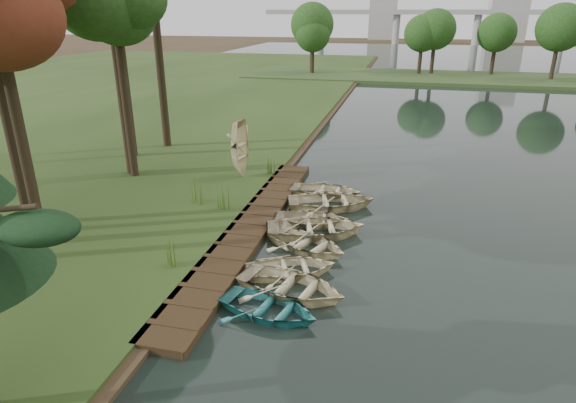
% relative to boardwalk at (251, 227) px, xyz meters
% --- Properties ---
extents(ground, '(300.00, 300.00, 0.00)m').
position_rel_boardwalk_xyz_m(ground, '(1.60, 0.00, -0.15)').
color(ground, '#3D2F1D').
extents(boardwalk, '(1.60, 16.00, 0.30)m').
position_rel_boardwalk_xyz_m(boardwalk, '(0.00, 0.00, 0.00)').
color(boardwalk, '#332413').
rests_on(boardwalk, ground).
extents(peninsula, '(50.00, 14.00, 0.45)m').
position_rel_boardwalk_xyz_m(peninsula, '(9.60, 50.00, 0.08)').
color(peninsula, '#334A21').
rests_on(peninsula, ground).
extents(far_trees, '(45.60, 5.60, 8.80)m').
position_rel_boardwalk_xyz_m(far_trees, '(6.27, 50.00, 6.28)').
color(far_trees, black).
rests_on(far_trees, peninsula).
extents(bridge, '(95.90, 4.00, 8.60)m').
position_rel_boardwalk_xyz_m(bridge, '(13.91, 120.00, 6.93)').
color(bridge, '#A5A5A0').
rests_on(bridge, ground).
extents(building_a, '(10.00, 8.00, 18.00)m').
position_rel_boardwalk_xyz_m(building_a, '(31.60, 140.00, 8.85)').
color(building_a, '#A5A5A0').
rests_on(building_a, ground).
extents(building_b, '(8.00, 8.00, 12.00)m').
position_rel_boardwalk_xyz_m(building_b, '(-3.40, 145.00, 5.85)').
color(building_b, '#A5A5A0').
rests_on(building_b, ground).
extents(rowboat_0, '(3.47, 2.83, 0.63)m').
position_rel_boardwalk_xyz_m(rowboat_0, '(2.33, -5.57, 0.21)').
color(rowboat_0, teal).
rests_on(rowboat_0, water).
extents(rowboat_1, '(4.01, 3.26, 0.73)m').
position_rel_boardwalk_xyz_m(rowboat_1, '(2.71, -4.33, 0.27)').
color(rowboat_1, beige).
rests_on(rowboat_1, water).
extents(rowboat_2, '(3.68, 3.20, 0.64)m').
position_rel_boardwalk_xyz_m(rowboat_2, '(2.42, -3.17, 0.22)').
color(rowboat_2, beige).
rests_on(rowboat_2, water).
extents(rowboat_3, '(3.80, 3.32, 0.66)m').
position_rel_boardwalk_xyz_m(rowboat_3, '(2.59, -1.25, 0.23)').
color(rowboat_3, beige).
rests_on(rowboat_3, water).
extents(rowboat_4, '(4.55, 3.82, 0.81)m').
position_rel_boardwalk_xyz_m(rowboat_4, '(2.67, 0.03, 0.30)').
color(rowboat_4, beige).
rests_on(rowboat_4, water).
extents(rowboat_5, '(3.31, 2.53, 0.64)m').
position_rel_boardwalk_xyz_m(rowboat_5, '(2.31, 1.04, 0.22)').
color(rowboat_5, beige).
rests_on(rowboat_5, water).
extents(rowboat_6, '(4.55, 3.80, 0.81)m').
position_rel_boardwalk_xyz_m(rowboat_6, '(2.82, 3.02, 0.31)').
color(rowboat_6, beige).
rests_on(rowboat_6, water).
extents(rowboat_7, '(3.47, 2.50, 0.71)m').
position_rel_boardwalk_xyz_m(rowboat_7, '(2.33, 4.42, 0.26)').
color(rowboat_7, beige).
rests_on(rowboat_7, water).
extents(stored_rowboat, '(3.26, 2.55, 0.62)m').
position_rel_boardwalk_xyz_m(stored_rowboat, '(-2.26, 5.53, 0.46)').
color(stored_rowboat, beige).
rests_on(stored_rowboat, bank).
extents(tree_4, '(4.24, 4.24, 10.17)m').
position_rel_boardwalk_xyz_m(tree_4, '(-7.83, 4.45, 8.43)').
color(tree_4, black).
rests_on(tree_4, bank).
extents(reeds_0, '(0.60, 0.60, 1.12)m').
position_rel_boardwalk_xyz_m(reeds_0, '(-1.53, -4.03, 0.71)').
color(reeds_0, '#3F661E').
rests_on(reeds_0, bank).
extents(reeds_1, '(0.60, 0.60, 1.04)m').
position_rel_boardwalk_xyz_m(reeds_1, '(-1.66, 1.36, 0.67)').
color(reeds_1, '#3F661E').
rests_on(reeds_1, bank).
extents(reeds_2, '(0.60, 0.60, 1.12)m').
position_rel_boardwalk_xyz_m(reeds_2, '(-3.07, 1.66, 0.71)').
color(reeds_2, '#3F661E').
rests_on(reeds_2, bank).
extents(reeds_3, '(0.60, 0.60, 0.85)m').
position_rel_boardwalk_xyz_m(reeds_3, '(-1.00, 6.43, 0.58)').
color(reeds_3, '#3F661E').
rests_on(reeds_3, bank).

